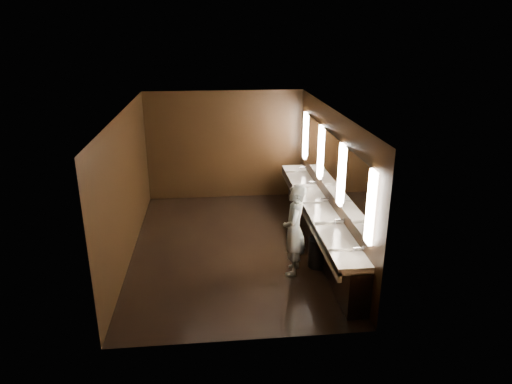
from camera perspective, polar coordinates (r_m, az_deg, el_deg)
floor at (r=9.50m, az=-3.03°, el=-6.86°), size 6.00×6.00×0.00m
ceiling at (r=8.61m, az=-3.37°, el=10.02°), size 4.00×6.00×0.02m
wall_back at (r=11.83m, az=-3.92°, el=5.82°), size 4.00×0.02×2.80m
wall_front at (r=6.19m, az=-1.79°, el=-7.75°), size 4.00×0.02×2.80m
wall_left at (r=9.10m, az=-15.87°, el=0.71°), size 0.02×6.00×2.80m
wall_right at (r=9.26m, az=9.27°, el=1.56°), size 0.02×6.00×2.80m
sink_counter at (r=9.53m, az=7.77°, el=-3.65°), size 0.55×5.40×1.01m
mirror_band at (r=9.15m, az=9.28°, el=3.63°), size 0.06×5.03×1.15m
person at (r=8.23m, az=4.80°, el=-4.77°), size 0.57×0.71×1.69m
trash_bin at (r=8.73m, az=7.75°, el=-7.48°), size 0.48×0.48×0.57m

